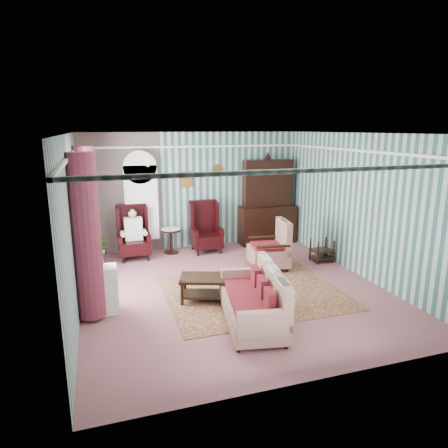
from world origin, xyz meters
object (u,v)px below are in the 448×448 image
object	(u,v)px
coffee_table	(204,289)
round_side_table	(171,241)
seated_woman	(134,234)
floral_armchair	(269,248)
wingback_left	(134,233)
wingback_right	(206,227)
bookcase	(141,208)
nest_table	(322,250)
plant_stand	(101,290)
dresser_hutch	(268,199)
sofa	(252,294)

from	to	relation	value
coffee_table	round_side_table	bearing A→B (deg)	91.01
seated_woman	floral_armchair	bearing A→B (deg)	-30.36
wingback_left	round_side_table	distance (m)	0.97
wingback_right	coffee_table	bearing A→B (deg)	-105.96
bookcase	round_side_table	xyz separation A→B (m)	(0.65, -0.24, -0.82)
nest_table	plant_stand	bearing A→B (deg)	-166.16
wingback_right	plant_stand	size ratio (longest dim) A/B	1.56
round_side_table	floral_armchair	xyz separation A→B (m)	(1.82, -1.74, 0.15)
wingback_left	plant_stand	xyz separation A→B (m)	(-0.80, -2.75, -0.22)
wingback_left	floral_armchair	distance (m)	3.15
dresser_hutch	round_side_table	distance (m)	2.75
nest_table	sofa	bearing A→B (deg)	-139.00
wingback_left	seated_woman	size ratio (longest dim) A/B	1.06
plant_stand	sofa	distance (m)	2.49
seated_woman	sofa	bearing A→B (deg)	-69.60
dresser_hutch	seated_woman	bearing A→B (deg)	-175.59
bookcase	sofa	world-z (taller)	bookcase
dresser_hutch	nest_table	bearing A→B (deg)	-72.61
wingback_right	plant_stand	xyz separation A→B (m)	(-2.55, -2.75, -0.22)
wingback_left	sofa	xyz separation A→B (m)	(1.43, -3.85, -0.13)
wingback_right	sofa	size ratio (longest dim) A/B	0.69
sofa	coffee_table	bearing A→B (deg)	34.88
round_side_table	plant_stand	xyz separation A→B (m)	(-1.70, -2.90, 0.10)
bookcase	plant_stand	xyz separation A→B (m)	(-1.05, -3.14, -0.72)
seated_woman	plant_stand	distance (m)	2.87
seated_woman	round_side_table	distance (m)	0.96
seated_woman	plant_stand	size ratio (longest dim) A/B	1.47
wingback_right	coffee_table	xyz separation A→B (m)	(-0.80, -2.79, -0.40)
dresser_hutch	bookcase	bearing A→B (deg)	177.89
seated_woman	floral_armchair	distance (m)	3.15
nest_table	wingback_left	bearing A→B (deg)	159.15
wingback_right	seated_woman	xyz separation A→B (m)	(-1.75, 0.00, -0.04)
nest_table	plant_stand	world-z (taller)	plant_stand
bookcase	seated_woman	bearing A→B (deg)	-122.66
dresser_hutch	sofa	xyz separation A→B (m)	(-2.07, -4.12, -0.69)
bookcase	nest_table	distance (m)	4.37
sofa	bookcase	bearing A→B (deg)	26.02
dresser_hutch	nest_table	distance (m)	2.11
bookcase	floral_armchair	size ratio (longest dim) A/B	2.49
dresser_hutch	wingback_left	world-z (taller)	dresser_hutch
dresser_hutch	wingback_left	size ratio (longest dim) A/B	1.89
seated_woman	plant_stand	xyz separation A→B (m)	(-0.80, -2.75, -0.19)
seated_woman	plant_stand	world-z (taller)	seated_woman
dresser_hutch	plant_stand	distance (m)	5.31
floral_armchair	dresser_hutch	bearing A→B (deg)	-14.59
wingback_left	seated_woman	bearing A→B (deg)	0.00
round_side_table	seated_woman	bearing A→B (deg)	-170.54
plant_stand	sofa	bearing A→B (deg)	-26.16
floral_armchair	coffee_table	size ratio (longest dim) A/B	1.05
dresser_hutch	nest_table	size ratio (longest dim) A/B	4.37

